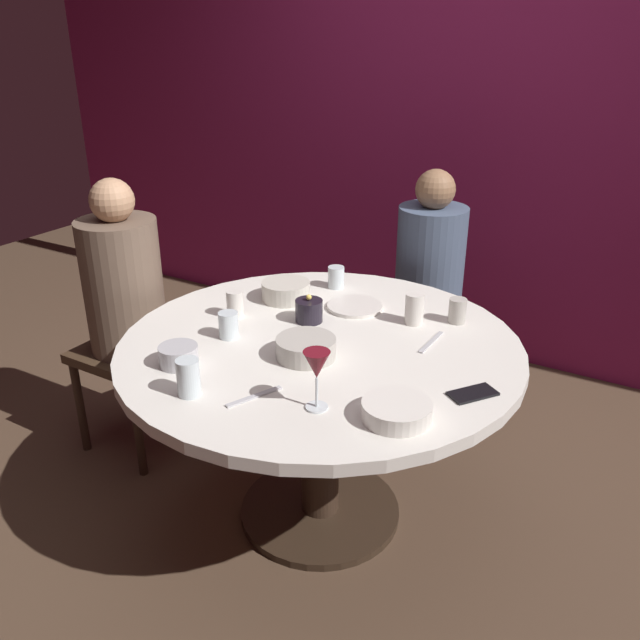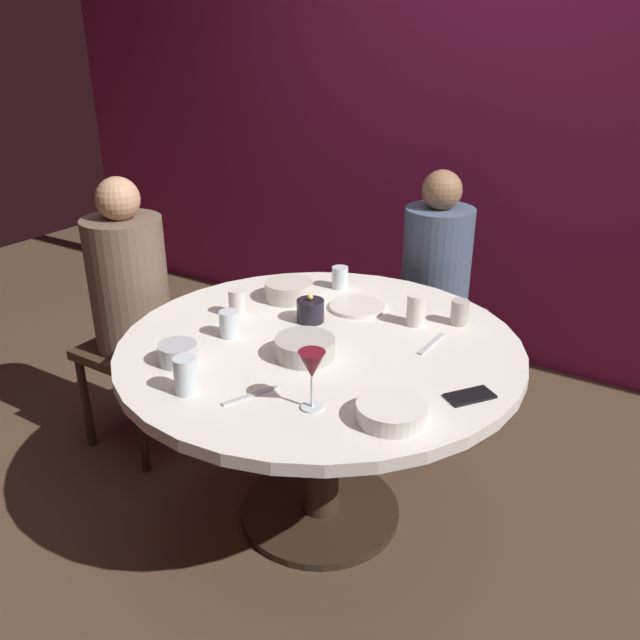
{
  "view_description": "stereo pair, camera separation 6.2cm",
  "coord_description": "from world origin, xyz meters",
  "px_view_note": "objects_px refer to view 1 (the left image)",
  "views": [
    {
      "loc": [
        1.02,
        -1.7,
        1.71
      ],
      "look_at": [
        0.0,
        0.0,
        0.81
      ],
      "focal_mm": 36.96,
      "sensor_mm": 36.0,
      "label": 1
    },
    {
      "loc": [
        1.08,
        -1.67,
        1.71
      ],
      "look_at": [
        0.0,
        0.0,
        0.81
      ],
      "focal_mm": 36.96,
      "sensor_mm": 36.0,
      "label": 2
    }
  ],
  "objects_px": {
    "dining_table": "(320,380)",
    "dinner_plate": "(355,306)",
    "bowl_serving_large": "(179,355)",
    "cup_beside_wine": "(414,309)",
    "candle_holder": "(309,311)",
    "cup_by_right_diner": "(188,377)",
    "bowl_salad_center": "(306,348)",
    "cup_by_left_diner": "(235,304)",
    "cup_far_edge": "(229,325)",
    "wine_glass": "(317,367)",
    "seated_diner_left": "(124,291)",
    "cup_near_candle": "(457,311)",
    "cup_center_front": "(336,277)",
    "bowl_small_white": "(397,410)",
    "bowl_sauce_side": "(286,291)",
    "cell_phone": "(473,394)",
    "seated_diner_back": "(430,266)"
  },
  "relations": [
    {
      "from": "cup_beside_wine",
      "to": "candle_holder",
      "type": "bearing_deg",
      "value": -151.85
    },
    {
      "from": "seated_diner_left",
      "to": "bowl_serving_large",
      "type": "height_order",
      "value": "seated_diner_left"
    },
    {
      "from": "cup_center_front",
      "to": "candle_holder",
      "type": "bearing_deg",
      "value": -76.55
    },
    {
      "from": "cell_phone",
      "to": "wine_glass",
      "type": "bearing_deg",
      "value": 75.33
    },
    {
      "from": "candle_holder",
      "to": "cup_by_right_diner",
      "type": "xyz_separation_m",
      "value": [
        -0.02,
        -0.61,
        0.02
      ]
    },
    {
      "from": "cup_far_edge",
      "to": "dinner_plate",
      "type": "bearing_deg",
      "value": 60.62
    },
    {
      "from": "dinner_plate",
      "to": "cup_center_front",
      "type": "bearing_deg",
      "value": 138.16
    },
    {
      "from": "wine_glass",
      "to": "seated_diner_left",
      "type": "bearing_deg",
      "value": 162.17
    },
    {
      "from": "candle_holder",
      "to": "cup_by_right_diner",
      "type": "relative_size",
      "value": 0.92
    },
    {
      "from": "seated_diner_back",
      "to": "bowl_serving_large",
      "type": "height_order",
      "value": "seated_diner_back"
    },
    {
      "from": "dining_table",
      "to": "cup_far_edge",
      "type": "distance_m",
      "value": 0.37
    },
    {
      "from": "dining_table",
      "to": "seated_diner_back",
      "type": "distance_m",
      "value": 0.98
    },
    {
      "from": "dining_table",
      "to": "bowl_salad_center",
      "type": "distance_m",
      "value": 0.22
    },
    {
      "from": "seated_diner_left",
      "to": "cup_center_front",
      "type": "xyz_separation_m",
      "value": [
        0.72,
        0.46,
        0.05
      ]
    },
    {
      "from": "wine_glass",
      "to": "bowl_sauce_side",
      "type": "bearing_deg",
      "value": 129.82
    },
    {
      "from": "dinner_plate",
      "to": "seated_diner_left",
      "type": "bearing_deg",
      "value": -160.63
    },
    {
      "from": "candle_holder",
      "to": "cup_by_left_diner",
      "type": "bearing_deg",
      "value": -157.66
    },
    {
      "from": "dinner_plate",
      "to": "cup_by_left_diner",
      "type": "bearing_deg",
      "value": -139.1
    },
    {
      "from": "bowl_serving_large",
      "to": "cup_by_right_diner",
      "type": "height_order",
      "value": "cup_by_right_diner"
    },
    {
      "from": "dinner_plate",
      "to": "bowl_sauce_side",
      "type": "distance_m",
      "value": 0.28
    },
    {
      "from": "dining_table",
      "to": "dinner_plate",
      "type": "bearing_deg",
      "value": 96.36
    },
    {
      "from": "cup_by_left_diner",
      "to": "cup_center_front",
      "type": "bearing_deg",
      "value": 68.86
    },
    {
      "from": "bowl_serving_large",
      "to": "candle_holder",
      "type": "bearing_deg",
      "value": 70.46
    },
    {
      "from": "candle_holder",
      "to": "cup_near_candle",
      "type": "xyz_separation_m",
      "value": [
        0.46,
        0.27,
        0.0
      ]
    },
    {
      "from": "candle_holder",
      "to": "cup_near_candle",
      "type": "bearing_deg",
      "value": 30.05
    },
    {
      "from": "cell_phone",
      "to": "cup_center_front",
      "type": "bearing_deg",
      "value": 0.24
    },
    {
      "from": "bowl_sauce_side",
      "to": "cup_near_candle",
      "type": "relative_size",
      "value": 2.09
    },
    {
      "from": "dining_table",
      "to": "bowl_small_white",
      "type": "relative_size",
      "value": 7.03
    },
    {
      "from": "dining_table",
      "to": "cup_near_candle",
      "type": "relative_size",
      "value": 15.24
    },
    {
      "from": "seated_diner_left",
      "to": "cup_beside_wine",
      "type": "distance_m",
      "value": 1.17
    },
    {
      "from": "bowl_serving_large",
      "to": "cup_center_front",
      "type": "xyz_separation_m",
      "value": [
        0.09,
        0.83,
        0.01
      ]
    },
    {
      "from": "bowl_serving_large",
      "to": "cup_by_left_diner",
      "type": "relative_size",
      "value": 1.24
    },
    {
      "from": "dining_table",
      "to": "cup_far_edge",
      "type": "bearing_deg",
      "value": -155.39
    },
    {
      "from": "cell_phone",
      "to": "cup_far_edge",
      "type": "xyz_separation_m",
      "value": [
        -0.84,
        -0.06,
        0.04
      ]
    },
    {
      "from": "candle_holder",
      "to": "dinner_plate",
      "type": "bearing_deg",
      "value": 65.56
    },
    {
      "from": "bowl_sauce_side",
      "to": "candle_holder",
      "type": "bearing_deg",
      "value": -34.68
    },
    {
      "from": "cell_phone",
      "to": "bowl_salad_center",
      "type": "relative_size",
      "value": 0.72
    },
    {
      "from": "seated_diner_left",
      "to": "cup_by_left_diner",
      "type": "distance_m",
      "value": 0.55
    },
    {
      "from": "bowl_sauce_side",
      "to": "cup_center_front",
      "type": "relative_size",
      "value": 2.13
    },
    {
      "from": "seated_diner_left",
      "to": "cup_by_left_diner",
      "type": "bearing_deg",
      "value": 2.13
    },
    {
      "from": "cell_phone",
      "to": "bowl_salad_center",
      "type": "distance_m",
      "value": 0.54
    },
    {
      "from": "candle_holder",
      "to": "cup_far_edge",
      "type": "distance_m",
      "value": 0.3
    },
    {
      "from": "cup_near_candle",
      "to": "cup_far_edge",
      "type": "height_order",
      "value": "cup_far_edge"
    },
    {
      "from": "cup_far_edge",
      "to": "cup_by_left_diner",
      "type": "bearing_deg",
      "value": 120.28
    },
    {
      "from": "candle_holder",
      "to": "cup_center_front",
      "type": "xyz_separation_m",
      "value": [
        -0.08,
        0.34,
        0.0
      ]
    },
    {
      "from": "dining_table",
      "to": "bowl_small_white",
      "type": "xyz_separation_m",
      "value": [
        0.42,
        -0.3,
        0.17
      ]
    },
    {
      "from": "bowl_salad_center",
      "to": "cup_by_left_diner",
      "type": "distance_m",
      "value": 0.41
    },
    {
      "from": "cup_by_left_diner",
      "to": "seated_diner_back",
      "type": "bearing_deg",
      "value": 68.6
    },
    {
      "from": "candle_holder",
      "to": "bowl_sauce_side",
      "type": "xyz_separation_m",
      "value": [
        -0.18,
        0.13,
        -0.01
      ]
    },
    {
      "from": "bowl_serving_large",
      "to": "cup_beside_wine",
      "type": "distance_m",
      "value": 0.84
    }
  ]
}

